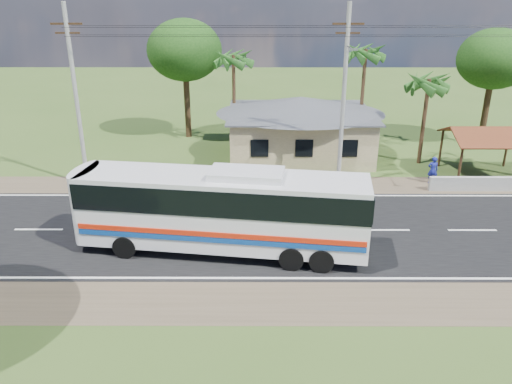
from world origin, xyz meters
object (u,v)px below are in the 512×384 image
waiting_shed (488,136)px  coach_bus (223,205)px  motorcycle (306,185)px  person (433,170)px

waiting_shed → coach_bus: coach_bus is taller
motorcycle → person: (8.27, 1.68, 0.39)m
waiting_shed → motorcycle: bearing=-165.0°
waiting_shed → person: (-3.91, -1.59, -1.84)m
motorcycle → person: bearing=-54.4°
coach_bus → motorcycle: coach_bus is taller
waiting_shed → person: 4.61m
waiting_shed → person: bearing=-157.9°
coach_bus → person: (12.80, 9.13, -1.47)m
coach_bus → person: 15.79m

